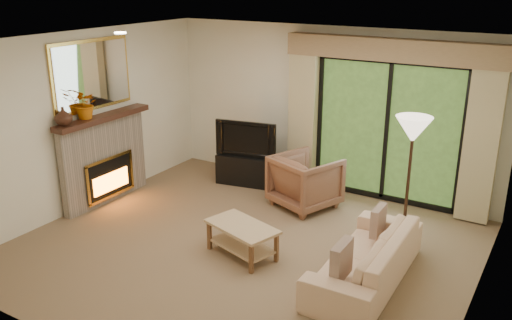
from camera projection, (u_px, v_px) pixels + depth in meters
The scene contains 22 objects.
floor at pixel (244, 247), 6.99m from camera, with size 5.50×5.50×0.00m, color #81664A.
ceiling at pixel (242, 43), 6.14m from camera, with size 5.50×5.50×0.00m, color white.
wall_back at pixel (328, 109), 8.58m from camera, with size 5.00×5.00×0.00m, color #F7EBCD.
wall_front at pixel (84, 231), 4.54m from camera, with size 5.00×5.00×0.00m, color #F7EBCD.
wall_left at pixel (84, 121), 7.91m from camera, with size 5.00×5.00×0.00m, color #F7EBCD.
wall_right at pixel (484, 197), 5.22m from camera, with size 5.00×5.00×0.00m, color #F7EBCD.
fireplace at pixel (104, 158), 8.21m from camera, with size 0.24×1.70×1.37m, color gray, non-canonical shape.
mirror at pixel (92, 75), 7.84m from camera, with size 0.07×1.45×1.02m, color gold, non-canonical shape.
sliding_door at pixel (387, 131), 8.12m from camera, with size 2.26×0.10×2.16m, color black, non-canonical shape.
curtain_left at pixel (303, 115), 8.66m from camera, with size 0.45×0.18×2.35m, color tan.
curtain_right at pixel (482, 140), 7.34m from camera, with size 0.45×0.18×2.35m, color tan.
cornice at pixel (392, 50), 7.65m from camera, with size 3.20×0.24×0.32m, color #957653.
media_console at pixel (248, 169), 9.05m from camera, with size 0.99×0.45×0.50m, color black.
tv at pixel (248, 138), 8.87m from camera, with size 1.03×0.13×0.59m, color black.
armchair at pixel (305, 181), 8.10m from camera, with size 0.85×0.88×0.80m, color brown.
sofa at pixel (366, 257), 6.15m from camera, with size 2.00×0.78×0.58m, color #D9AD89.
pillow_near at pixel (341, 261), 5.65m from camera, with size 0.11×0.41×0.41m, color #4F2E27.
pillow_far at pixel (378, 221), 6.58m from camera, with size 0.09×0.36×0.36m, color #4F2E27.
coffee_table at pixel (242, 240), 6.72m from camera, with size 0.91×0.50×0.41m, color tan, non-canonical shape.
floor_lamp at pixel (408, 182), 6.85m from camera, with size 0.45×0.45×1.69m, color beige, non-canonical shape.
vase at pixel (63, 116), 7.39m from camera, with size 0.24×0.24×0.25m, color #381D13.
branches at pixel (85, 104), 7.68m from camera, with size 0.39×0.34×0.44m, color #C1610B.
Camera 1 is at (3.36, -5.26, 3.34)m, focal length 38.00 mm.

